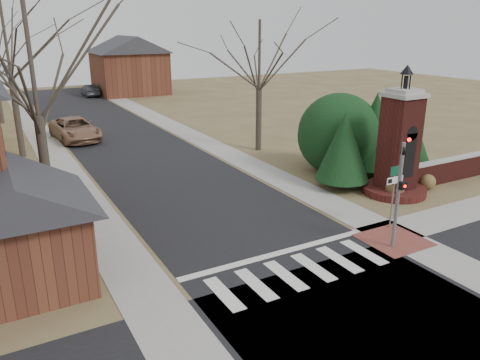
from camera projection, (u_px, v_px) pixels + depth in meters
ground at (314, 282)px, 15.80m from camera, size 120.00×120.00×0.00m
main_street at (128, 144)px, 34.04m from camera, size 8.00×70.00×0.01m
cross_street at (378, 330)px, 13.31m from camera, size 120.00×8.00×0.01m
crosswalk_zone at (300, 271)px, 16.46m from camera, size 8.00×2.20×0.02m
stop_bar at (276, 254)px, 17.70m from camera, size 8.00×0.35×0.02m
sidewalk_right_main at (193, 136)px, 36.44m from camera, size 2.00×60.00×0.02m
sidewalk_left at (52, 153)px, 31.65m from camera, size 2.00×60.00×0.02m
curb_apron at (394, 240)px, 18.84m from camera, size 2.40×2.40×0.02m
traffic_signal_pole at (400, 185)px, 17.44m from camera, size 0.28×0.41×4.50m
sign_post at (394, 185)px, 19.41m from camera, size 0.90×0.07×2.75m
brick_gate_monument at (398, 153)px, 23.40m from camera, size 3.20×3.20×6.47m
brick_garden_wall at (453, 169)px, 25.96m from camera, size 7.50×0.50×1.30m
garage_left at (16, 224)px, 14.89m from camera, size 4.80×4.80×4.29m
house_distant_right at (129, 64)px, 58.14m from camera, size 8.80×8.80×7.30m
evergreen_near at (344, 146)px, 24.20m from camera, size 2.80×2.80×4.10m
evergreen_mid at (375, 129)px, 26.62m from camera, size 3.40×3.40×4.70m
evergreen_far at (412, 141)px, 26.93m from camera, size 2.40×2.40×3.30m
evergreen_mass at (339, 131)px, 27.07m from camera, size 4.80×4.80×4.80m
bare_tree_0 at (28, 40)px, 17.61m from camera, size 8.05×8.05×11.15m
bare_tree_1 at (4, 29)px, 28.29m from camera, size 8.40×8.40×11.64m
bare_tree_3 at (260, 50)px, 30.42m from camera, size 7.00×7.00×9.70m
pickup_truck at (75, 129)px, 35.09m from camera, size 3.25×6.15×1.65m
distant_car at (90, 90)px, 56.69m from camera, size 1.54×4.29×1.41m
dry_shrub_left at (395, 188)px, 23.43m from camera, size 0.95×0.95×0.95m
dry_shrub_right at (428, 182)px, 24.55m from camera, size 0.82×0.82×0.82m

